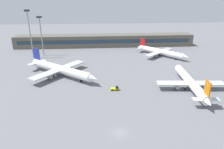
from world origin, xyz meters
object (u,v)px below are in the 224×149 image
Objects in this scene: airplane_far at (161,52)px; baggage_tug_yellow at (115,88)px; floodlight_tower_east at (41,33)px; airplane_near at (190,82)px; airplane_mid at (61,69)px; floodlight_tower_west at (30,31)px.

baggage_tug_yellow is (-34.67, -49.34, -2.16)m from airplane_far.
airplane_far is 1.21× the size of floodlight_tower_east.
airplane_far reaches higher than baggage_tug_yellow.
airplane_mid is (-58.49, 18.52, 0.40)m from airplane_near.
airplane_near is at bearing -32.42° from floodlight_tower_west.
airplane_mid is 42.50m from floodlight_tower_west.
airplane_near is at bearing -92.35° from airplane_far.
floodlight_tower_west is (-83.39, 1.99, 14.16)m from airplane_far.
airplane_near is at bearing -0.59° from baggage_tug_yellow.
airplane_near is 1.63× the size of floodlight_tower_east.
airplane_far is 84.61m from floodlight_tower_west.
airplane_mid is at bearing 162.43° from airplane_near.
airplane_mid reaches higher than airplane_far.
airplane_mid is 31.73m from baggage_tug_yellow.
airplane_near is at bearing -36.97° from floodlight_tower_east.
airplane_far is at bearing 87.65° from airplane_near.
airplane_mid is 44.11m from floodlight_tower_east.
floodlight_tower_east reaches higher than airplane_far.
floodlight_tower_west is (-48.73, 51.34, 16.32)m from baggage_tug_yellow.
floodlight_tower_west is at bearing 124.60° from airplane_mid.
airplane_mid is 68.08m from airplane_far.
airplane_near is 1.34× the size of airplane_far.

